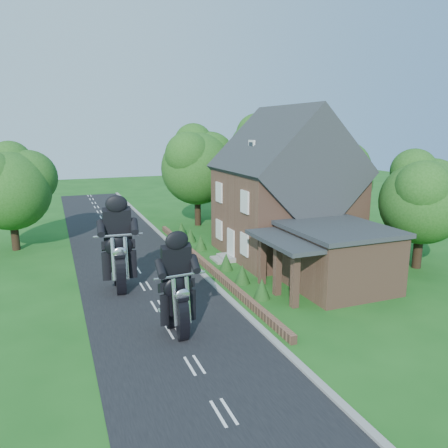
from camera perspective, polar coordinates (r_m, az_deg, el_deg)
name	(u,v)px	position (r m, az deg, el deg)	size (l,w,h in m)	color
ground	(158,306)	(22.46, -8.66, -10.57)	(120.00, 120.00, 0.00)	#175016
road	(158,306)	(22.45, -8.66, -10.54)	(7.00, 80.00, 0.02)	black
kerb	(225,295)	(23.43, 0.17, -9.26)	(0.30, 80.00, 0.12)	gray
garden_wall	(206,264)	(28.01, -2.40, -5.29)	(0.30, 22.00, 0.40)	brown
house	(285,193)	(30.48, 7.98, 4.05)	(9.54, 8.64, 10.24)	brown
annex	(334,256)	(25.09, 14.21, -4.05)	(7.05, 5.94, 3.44)	brown
tree_annex_side	(426,194)	(29.90, 24.91, 3.53)	(5.64, 5.20, 7.48)	black
tree_house_right	(337,174)	(35.89, 14.59, 6.39)	(6.51, 6.00, 8.40)	black
tree_behind_house	(266,156)	(40.92, 5.56, 8.89)	(7.81, 7.20, 10.08)	black
tree_behind_left	(201,162)	(39.52, -2.99, 8.08)	(6.94, 6.40, 9.16)	black
tree_far_road	(16,184)	(34.63, -25.57, 4.79)	(6.08, 5.60, 7.84)	black
shrub_a	(262,288)	(23.03, 4.96, -8.39)	(0.90, 0.90, 1.10)	#163D13
shrub_b	(242,274)	(25.16, 2.41, -6.53)	(0.90, 0.90, 1.10)	#163D13
shrub_c	(226,262)	(27.34, 0.28, -4.95)	(0.90, 0.90, 1.10)	#163D13
shrub_d	(201,243)	(31.86, -3.08, -2.44)	(0.90, 0.90, 1.10)	#163D13
shrub_e	(190,235)	(34.16, -4.42, -1.44)	(0.90, 0.90, 1.10)	#163D13
shrub_f	(181,228)	(36.50, -5.58, -0.56)	(0.90, 0.90, 1.10)	#163D13
motorcycle_lead	(177,320)	(19.21, -6.10, -12.34)	(0.38, 1.49, 1.39)	black
motorcycle_follow	(120,277)	(24.62, -13.42, -6.70)	(0.43, 1.71, 1.59)	black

